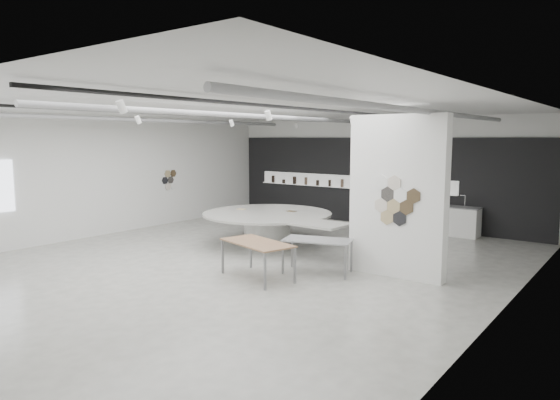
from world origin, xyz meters
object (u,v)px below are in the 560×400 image
Objects in this scene: sample_table_wood at (257,245)px; partition_column at (397,197)px; display_island at (269,224)px; kitchen_counter at (453,221)px; sample_table_stone at (317,242)px.

partition_column is at bearing 40.92° from sample_table_wood.
display_island is (-4.30, 0.84, -1.18)m from partition_column.
display_island is at bearing 124.23° from sample_table_wood.
kitchen_counter is at bearing 53.11° from display_island.
kitchen_counter is at bearing 76.45° from sample_table_wood.
sample_table_wood is at bearing -125.20° from sample_table_stone.
kitchen_counter reaches higher than sample_table_wood.
partition_column is 3.28m from sample_table_wood.
sample_table_stone is at bearing -29.60° from display_island.
partition_column is 0.75× the size of display_island.
sample_table_stone is 1.03× the size of kitchen_counter.
sample_table_stone is (0.82, 1.17, -0.04)m from sample_table_wood.
sample_table_wood is at bearing -103.09° from kitchen_counter.
partition_column reaches higher than display_island.
display_island is 3.26m from sample_table_stone.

